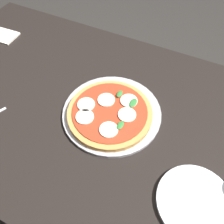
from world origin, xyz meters
TOP-DOWN VIEW (x-y plane):
  - ground_plane at (0.00, 0.00)m, footprint 6.00×6.00m
  - dining_table at (0.00, 0.00)m, footprint 1.59×0.83m
  - serving_tray at (0.00, 0.01)m, footprint 0.33×0.33m
  - pizza at (-0.00, -0.01)m, footprint 0.28×0.28m
  - plate_white at (0.32, -0.16)m, footprint 0.20×0.20m
  - napkin at (-0.63, 0.17)m, footprint 0.14×0.10m

SIDE VIEW (x-z plane):
  - ground_plane at x=0.00m, z-range 0.00..0.00m
  - dining_table at x=0.00m, z-range 0.27..0.99m
  - napkin at x=-0.63m, z-range 0.73..0.73m
  - serving_tray at x=0.00m, z-range 0.73..0.74m
  - plate_white at x=0.32m, z-range 0.73..0.74m
  - pizza at x=0.00m, z-range 0.73..0.76m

